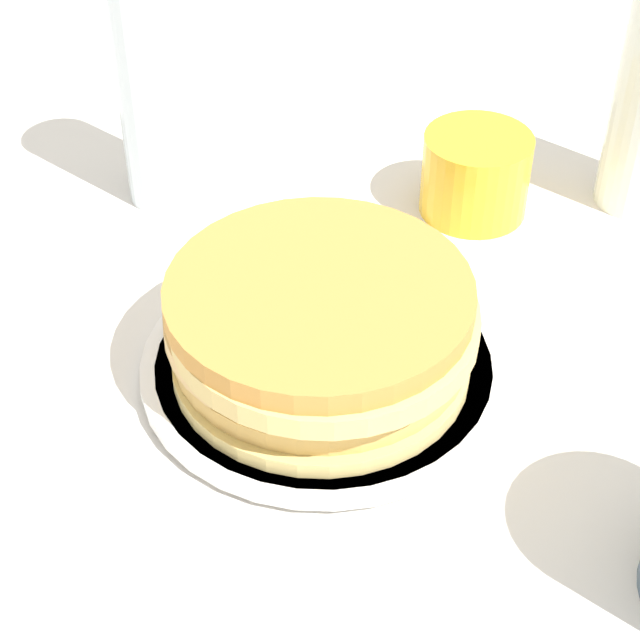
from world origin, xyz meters
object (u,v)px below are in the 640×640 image
Objects in this scene: plate at (320,369)px; juice_glass at (475,174)px; water_bottle_near at (160,87)px; pancake_stack at (320,324)px.

plate is 2.84× the size of juice_glass.
plate is 1.17× the size of water_bottle_near.
juice_glass is at bearing 36.76° from water_bottle_near.
plate is 1.15× the size of pancake_stack.
pancake_stack is at bearing -18.73° from water_bottle_near.
juice_glass is 0.24m from water_bottle_near.
plate is at bearing -79.95° from juice_glass.
pancake_stack reaches higher than juice_glass.
pancake_stack is at bearing -79.80° from juice_glass.
water_bottle_near is at bearing 161.27° from pancake_stack.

